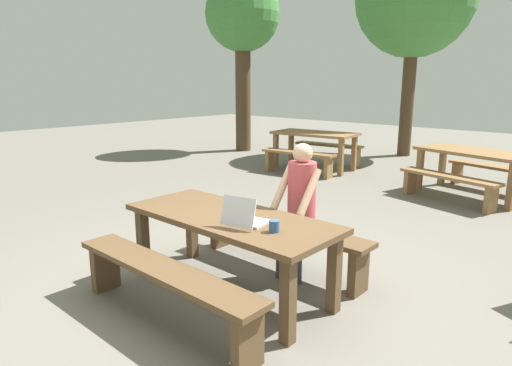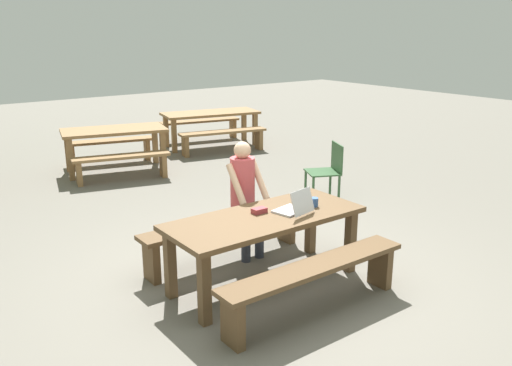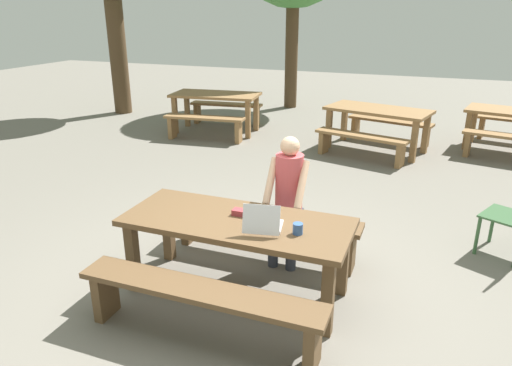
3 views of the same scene
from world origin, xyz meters
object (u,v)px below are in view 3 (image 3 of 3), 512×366
object	(u,v)px
person_seated	(288,193)
picnic_table_rear	(378,115)
picnic_table_mid	(216,100)
picnic_table_front	(237,230)
laptop	(263,223)
small_pouch	(240,212)
coffee_mug	(298,229)

from	to	relation	value
person_seated	picnic_table_rear	bearing A→B (deg)	85.97
picnic_table_mid	picnic_table_front	bearing A→B (deg)	-69.16
picnic_table_front	laptop	xyz separation A→B (m)	(0.28, -0.11, 0.16)
small_pouch	coffee_mug	world-z (taller)	coffee_mug
picnic_table_front	laptop	distance (m)	0.34
laptop	person_seated	bearing A→B (deg)	-98.78
laptop	picnic_table_rear	bearing A→B (deg)	-104.37
picnic_table_rear	picnic_table_front	bearing A→B (deg)	-82.07
laptop	person_seated	xyz separation A→B (m)	(-0.03, 0.77, -0.04)
picnic_table_rear	person_seated	bearing A→B (deg)	-79.84
person_seated	laptop	bearing A→B (deg)	-87.43
laptop	small_pouch	distance (m)	0.35
picnic_table_rear	coffee_mug	bearing A→B (deg)	-75.63
coffee_mug	picnic_table_mid	distance (m)	6.09
picnic_table_front	small_pouch	size ratio (longest dim) A/B	13.71
picnic_table_front	picnic_table_rear	distance (m)	4.96
laptop	picnic_table_mid	world-z (taller)	laptop
small_pouch	picnic_table_rear	distance (m)	4.87
picnic_table_front	person_seated	world-z (taller)	person_seated
laptop	coffee_mug	distance (m)	0.28
picnic_table_front	coffee_mug	size ratio (longest dim) A/B	21.52
coffee_mug	picnic_table_mid	world-z (taller)	coffee_mug
person_seated	small_pouch	bearing A→B (deg)	-113.29
picnic_table_front	laptop	size ratio (longest dim) A/B	5.39
laptop	coffee_mug	bearing A→B (deg)	174.90
picnic_table_front	picnic_table_rear	world-z (taller)	picnic_table_rear
coffee_mug	picnic_table_mid	bearing A→B (deg)	121.61
picnic_table_rear	picnic_table_mid	bearing A→B (deg)	-169.06
person_seated	picnic_table_rear	xyz separation A→B (m)	(0.30, 4.27, -0.10)
laptop	person_seated	distance (m)	0.77
coffee_mug	picnic_table_mid	xyz separation A→B (m)	(-3.19, 5.19, -0.09)
small_pouch	picnic_table_rear	bearing A→B (deg)	83.56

